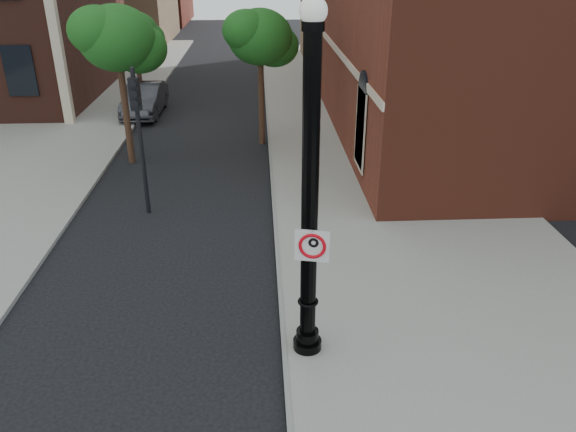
{
  "coord_description": "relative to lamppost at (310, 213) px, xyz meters",
  "views": [
    {
      "loc": [
        1.66,
        -8.57,
        7.29
      ],
      "look_at": [
        2.21,
        2.0,
        2.27
      ],
      "focal_mm": 35.0,
      "sensor_mm": 36.0,
      "label": 1
    }
  ],
  "objects": [
    {
      "name": "ground",
      "position": [
        -2.51,
        -0.39,
        -3.09
      ],
      "size": [
        120.0,
        120.0,
        0.0
      ],
      "primitive_type": "plane",
      "color": "black",
      "rests_on": "ground"
    },
    {
      "name": "sidewalk_right",
      "position": [
        3.49,
        9.61,
        -3.03
      ],
      "size": [
        8.0,
        60.0,
        0.12
      ],
      "primitive_type": "cube",
      "color": "gray",
      "rests_on": "ground"
    },
    {
      "name": "sidewalk_left",
      "position": [
        -11.51,
        17.61,
        -3.03
      ],
      "size": [
        10.0,
        50.0,
        0.12
      ],
      "primitive_type": "cube",
      "color": "gray",
      "rests_on": "ground"
    },
    {
      "name": "curb_edge",
      "position": [
        -0.46,
        9.61,
        -3.02
      ],
      "size": [
        0.1,
        60.0,
        0.14
      ],
      "primitive_type": "cube",
      "color": "gray",
      "rests_on": "ground"
    },
    {
      "name": "lamppost",
      "position": [
        0.0,
        0.0,
        0.0
      ],
      "size": [
        0.57,
        0.57,
        6.69
      ],
      "color": "black",
      "rests_on": "ground"
    },
    {
      "name": "no_parking_sign",
      "position": [
        0.04,
        -0.17,
        -0.57
      ],
      "size": [
        0.62,
        0.17,
        0.63
      ],
      "rotation": [
        0.0,
        0.0,
        -0.22
      ],
      "color": "white",
      "rests_on": "ground"
    },
    {
      "name": "parked_car",
      "position": [
        -6.38,
        18.33,
        -2.34
      ],
      "size": [
        1.67,
        4.56,
        1.49
      ],
      "primitive_type": "imported",
      "rotation": [
        0.0,
        0.0,
        -0.02
      ],
      "color": "#313136",
      "rests_on": "ground"
    },
    {
      "name": "traffic_signal_left",
      "position": [
        -4.31,
        6.85,
        -0.13
      ],
      "size": [
        0.28,
        0.36,
        4.39
      ],
      "rotation": [
        0.0,
        0.0,
        -0.04
      ],
      "color": "black",
      "rests_on": "ground"
    },
    {
      "name": "traffic_signal_right",
      "position": [
        1.0,
        9.34,
        -0.03
      ],
      "size": [
        0.29,
        0.37,
        4.54
      ],
      "rotation": [
        0.0,
        0.0,
        0.03
      ],
      "color": "black",
      "rests_on": "ground"
    },
    {
      "name": "utility_pole",
      "position": [
        0.61,
        7.0,
        -0.86
      ],
      "size": [
        0.09,
        0.09,
        4.45
      ],
      "primitive_type": "cylinder",
      "color": "#999999",
      "rests_on": "ground"
    },
    {
      "name": "street_tree_a",
      "position": [
        -5.68,
        11.49,
        1.39
      ],
      "size": [
        3.15,
        2.85,
        5.67
      ],
      "color": "#2F1F13",
      "rests_on": "ground"
    },
    {
      "name": "street_tree_b",
      "position": [
        -6.65,
        19.19,
        0.64
      ],
      "size": [
        2.63,
        2.37,
        4.73
      ],
      "color": "#2F1F13",
      "rests_on": "ground"
    },
    {
      "name": "street_tree_c",
      "position": [
        -0.72,
        13.53,
        1.12
      ],
      "size": [
        2.96,
        2.68,
        5.34
      ],
      "color": "#2F1F13",
      "rests_on": "ground"
    }
  ]
}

